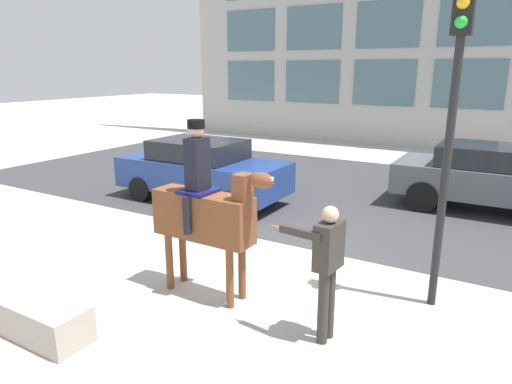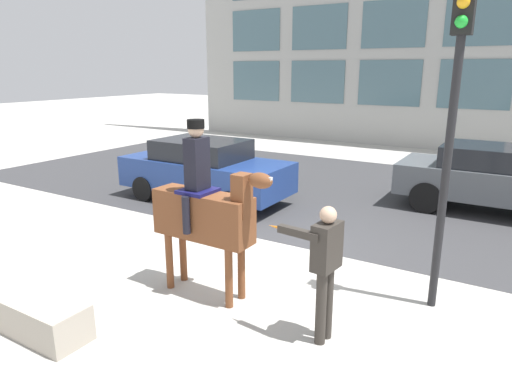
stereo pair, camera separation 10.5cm
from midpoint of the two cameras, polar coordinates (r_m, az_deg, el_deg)
The scene contains 8 objects.
ground_plane at distance 8.33m, azimuth 1.35°, elevation -7.59°, with size 80.00×80.00×0.00m, color #B2AFA8.
road_surface at distance 12.48m, azimuth 12.01°, elevation -0.11°, with size 22.17×8.50×0.01m.
mounted_horse_lead at distance 6.48m, azimuth -6.82°, elevation -2.32°, with size 1.98×0.65×2.56m.
pedestrian_bystander at distance 5.48m, azimuth 8.27°, elevation -8.76°, with size 0.86×0.43×1.71m.
street_car_near_lane at distance 11.42m, azimuth -7.06°, elevation 2.79°, with size 4.26×1.85×1.53m.
street_car_far_lane at distance 11.80m, azimuth 26.80°, elevation 1.75°, with size 4.12×1.94×1.53m.
traffic_light at distance 6.32m, azimuth 23.06°, elevation 10.92°, with size 0.24×0.29×4.33m.
planter_ledge at distance 6.80m, azimuth -27.97°, elevation -12.84°, with size 2.26×0.56×0.46m.
Camera 1 is at (3.67, -6.75, 3.22)m, focal length 32.00 mm.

